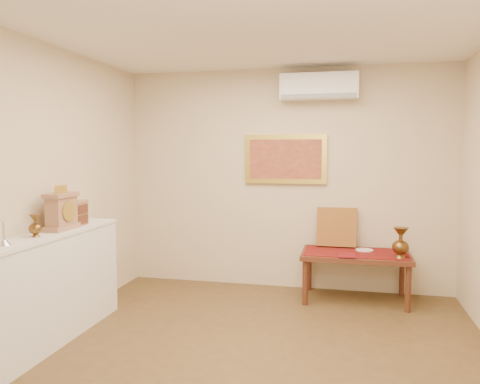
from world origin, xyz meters
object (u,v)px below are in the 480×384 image
(mantel_clock, at_px, (62,211))
(wooden_chest, at_px, (76,213))
(low_table, at_px, (355,258))
(brass_urn_tall, at_px, (401,239))
(display_ledge, at_px, (43,290))

(mantel_clock, xyz_separation_m, wooden_chest, (-0.02, 0.26, -0.05))
(low_table, bearing_deg, mantel_clock, -148.60)
(brass_urn_tall, bearing_deg, display_ledge, -151.62)
(display_ledge, bearing_deg, brass_urn_tall, 28.38)
(brass_urn_tall, bearing_deg, mantel_clock, -155.30)
(mantel_clock, bearing_deg, brass_urn_tall, 24.70)
(mantel_clock, distance_m, low_table, 3.17)
(wooden_chest, xyz_separation_m, low_table, (2.67, 1.35, -0.62))
(display_ledge, height_order, low_table, display_ledge)
(brass_urn_tall, height_order, display_ledge, display_ledge)
(low_table, bearing_deg, brass_urn_tall, -21.93)
(wooden_chest, height_order, low_table, wooden_chest)
(display_ledge, relative_size, wooden_chest, 8.28)
(wooden_chest, bearing_deg, brass_urn_tall, 20.45)
(wooden_chest, relative_size, low_table, 0.20)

